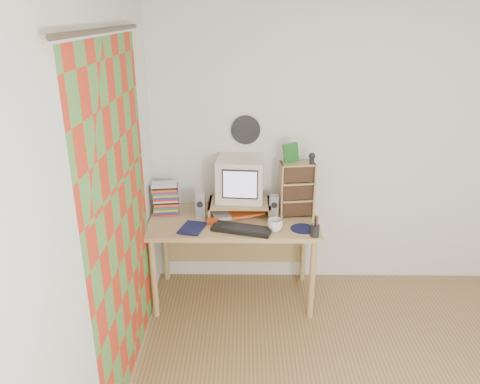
{
  "coord_description": "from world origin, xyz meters",
  "views": [
    {
      "loc": [
        -0.93,
        -2.18,
        2.38
      ],
      "look_at": [
        -0.97,
        1.33,
        1.02
      ],
      "focal_mm": 35.0,
      "sensor_mm": 36.0,
      "label": 1
    }
  ],
  "objects_px": {
    "keyboard": "(242,229)",
    "dvd_stack": "(166,196)",
    "mug": "(275,225)",
    "diary": "(182,226)",
    "crt_monitor": "(240,180)",
    "cd_rack": "(296,189)",
    "desk": "(234,231)"
  },
  "relations": [
    {
      "from": "dvd_stack",
      "to": "keyboard",
      "type": "bearing_deg",
      "value": -36.86
    },
    {
      "from": "dvd_stack",
      "to": "desk",
      "type": "bearing_deg",
      "value": -15.87
    },
    {
      "from": "desk",
      "to": "diary",
      "type": "xyz_separation_m",
      "value": [
        -0.41,
        -0.23,
        0.16
      ]
    },
    {
      "from": "keyboard",
      "to": "crt_monitor",
      "type": "bearing_deg",
      "value": 108.59
    },
    {
      "from": "desk",
      "to": "mug",
      "type": "xyz_separation_m",
      "value": [
        0.34,
        -0.27,
        0.18
      ]
    },
    {
      "from": "cd_rack",
      "to": "mug",
      "type": "distance_m",
      "value": 0.41
    },
    {
      "from": "crt_monitor",
      "to": "diary",
      "type": "distance_m",
      "value": 0.63
    },
    {
      "from": "keyboard",
      "to": "mug",
      "type": "xyz_separation_m",
      "value": [
        0.26,
        0.01,
        0.03
      ]
    },
    {
      "from": "cd_rack",
      "to": "mug",
      "type": "xyz_separation_m",
      "value": [
        -0.19,
        -0.31,
        -0.19
      ]
    },
    {
      "from": "dvd_stack",
      "to": "cd_rack",
      "type": "distance_m",
      "value": 1.11
    },
    {
      "from": "diary",
      "to": "desk",
      "type": "bearing_deg",
      "value": 44.05
    },
    {
      "from": "cd_rack",
      "to": "diary",
      "type": "relative_size",
      "value": 2.18
    },
    {
      "from": "crt_monitor",
      "to": "diary",
      "type": "relative_size",
      "value": 1.76
    },
    {
      "from": "keyboard",
      "to": "dvd_stack",
      "type": "height_order",
      "value": "dvd_stack"
    },
    {
      "from": "dvd_stack",
      "to": "mug",
      "type": "bearing_deg",
      "value": -28.8
    },
    {
      "from": "mug",
      "to": "diary",
      "type": "height_order",
      "value": "mug"
    },
    {
      "from": "crt_monitor",
      "to": "keyboard",
      "type": "bearing_deg",
      "value": -82.57
    },
    {
      "from": "desk",
      "to": "keyboard",
      "type": "xyz_separation_m",
      "value": [
        0.07,
        -0.28,
        0.15
      ]
    },
    {
      "from": "dvd_stack",
      "to": "diary",
      "type": "bearing_deg",
      "value": -68.66
    },
    {
      "from": "crt_monitor",
      "to": "cd_rack",
      "type": "relative_size",
      "value": 0.81
    },
    {
      "from": "keyboard",
      "to": "desk",
      "type": "bearing_deg",
      "value": 120.29
    },
    {
      "from": "crt_monitor",
      "to": "diary",
      "type": "height_order",
      "value": "crt_monitor"
    },
    {
      "from": "cd_rack",
      "to": "diary",
      "type": "height_order",
      "value": "cd_rack"
    },
    {
      "from": "crt_monitor",
      "to": "dvd_stack",
      "type": "height_order",
      "value": "crt_monitor"
    },
    {
      "from": "cd_rack",
      "to": "mug",
      "type": "height_order",
      "value": "cd_rack"
    },
    {
      "from": "crt_monitor",
      "to": "keyboard",
      "type": "distance_m",
      "value": 0.46
    },
    {
      "from": "diary",
      "to": "crt_monitor",
      "type": "bearing_deg",
      "value": 49.04
    },
    {
      "from": "desk",
      "to": "dvd_stack",
      "type": "relative_size",
      "value": 4.68
    },
    {
      "from": "diary",
      "to": "dvd_stack",
      "type": "bearing_deg",
      "value": 133.82
    },
    {
      "from": "dvd_stack",
      "to": "mug",
      "type": "relative_size",
      "value": 2.43
    },
    {
      "from": "mug",
      "to": "cd_rack",
      "type": "bearing_deg",
      "value": 57.92
    },
    {
      "from": "desk",
      "to": "diary",
      "type": "bearing_deg",
      "value": -150.64
    }
  ]
}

